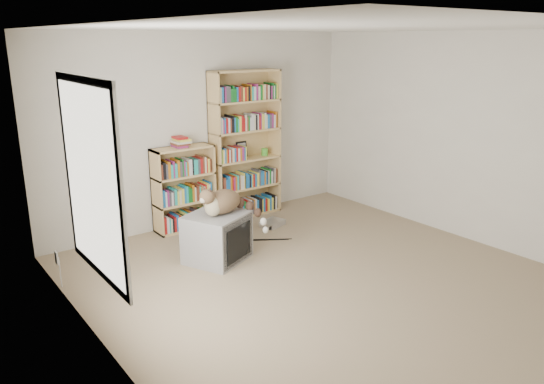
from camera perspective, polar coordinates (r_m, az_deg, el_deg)
floor at (r=5.53m, az=6.16°, el=-9.72°), size 4.50×5.00×0.01m
wall_back at (r=7.10m, az=-7.39°, el=6.67°), size 4.50×0.02×2.50m
wall_left at (r=3.97m, az=-17.88°, el=-1.53°), size 0.02×5.00×2.50m
wall_right at (r=6.83m, az=20.59°, el=5.39°), size 0.02×5.00×2.50m
ceiling at (r=4.98m, az=7.06°, el=17.14°), size 4.50×5.00×0.02m
window at (r=4.12m, az=-18.83°, el=1.17°), size 0.02×1.22×1.52m
crt_tv at (r=5.97m, az=-5.99°, el=-4.86°), size 0.81×0.78×0.55m
cat at (r=5.88m, az=-4.72°, el=-1.33°), size 0.78×0.51×0.58m
bookcase_tall at (r=7.33m, az=-2.95°, el=4.67°), size 1.01×0.30×2.01m
bookcase_short at (r=6.96m, az=-9.50°, el=0.06°), size 0.79×0.30×1.09m
book_stack at (r=6.80m, az=-9.83°, el=5.35°), size 0.19×0.25×0.13m
green_mug at (r=7.50m, az=-0.85°, el=4.36°), size 0.09×0.09×0.10m
framed_print at (r=7.40m, az=-3.28°, el=4.62°), size 0.16×0.05×0.22m
dvd_player at (r=7.09m, az=0.04°, el=-3.37°), size 0.36×0.31×0.07m
wall_outlet at (r=5.69m, az=-22.16°, el=-6.59°), size 0.01×0.08×0.13m
floor_cables at (r=6.60m, az=-3.81°, el=-5.22°), size 1.20×0.70×0.01m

